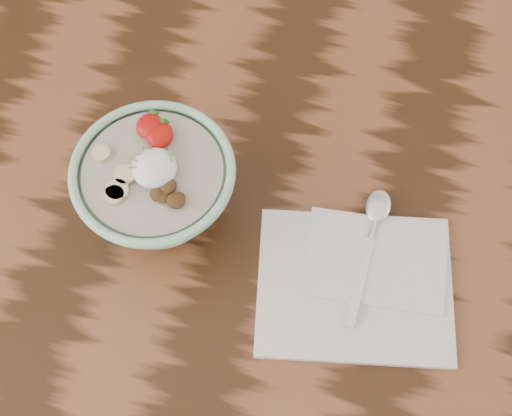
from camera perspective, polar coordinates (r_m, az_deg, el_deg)
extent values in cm
cube|color=#311A0C|center=(97.57, -0.25, 0.69)|extent=(160.00, 90.00, 4.00)
cylinder|color=#9ACFA8|center=(94.81, -7.51, -0.07)|extent=(8.81, 8.81, 1.26)
torus|color=#9ACFA8|center=(85.78, -8.31, 2.95)|extent=(20.03, 20.03, 1.15)
cylinder|color=#BFB79E|center=(86.32, -8.26, 2.74)|extent=(16.99, 16.99, 1.05)
ellipsoid|color=white|center=(84.86, -8.14, 3.18)|extent=(5.40, 5.40, 2.97)
ellipsoid|color=#B70D08|center=(88.13, -8.50, 6.50)|extent=(3.32, 3.65, 1.83)
cone|color=#286623|center=(88.61, -8.22, 7.40)|extent=(1.40, 1.03, 1.52)
ellipsoid|color=#B70D08|center=(87.25, -7.73, 5.79)|extent=(3.35, 3.69, 1.84)
cone|color=#286623|center=(87.72, -7.46, 6.71)|extent=(1.40, 1.03, 1.52)
cylinder|color=#D4BE8B|center=(85.68, -10.45, 2.59)|extent=(2.60, 2.60, 0.70)
cylinder|color=#D4BE8B|center=(87.74, -12.28, 4.29)|extent=(2.20, 2.20, 0.70)
cylinder|color=#D4BE8B|center=(84.89, -11.04, 1.41)|extent=(2.73, 2.73, 0.70)
cylinder|color=#D4BE8B|center=(84.65, -11.29, 1.00)|extent=(2.43, 2.43, 0.70)
ellipsoid|color=#502F17|center=(83.03, -6.25, 0.76)|extent=(2.31, 2.40, 1.15)
ellipsoid|color=#502F17|center=(84.21, -7.73, 1.97)|extent=(2.56, 2.53, 1.45)
ellipsoid|color=#502F17|center=(82.86, -6.41, 0.58)|extent=(2.22, 2.06, 1.57)
ellipsoid|color=#502F17|center=(83.65, -7.93, 1.02)|extent=(1.97, 1.99, 1.11)
ellipsoid|color=#502F17|center=(83.45, -7.44, 0.82)|extent=(2.10, 2.09, 0.82)
ellipsoid|color=#502F17|center=(83.70, -7.94, 1.13)|extent=(1.80, 1.73, 1.08)
ellipsoid|color=#502F17|center=(83.88, -7.24, 1.63)|extent=(2.40, 2.39, 0.96)
ellipsoid|color=#502F17|center=(83.81, -6.98, 1.72)|extent=(2.11, 2.32, 1.25)
ellipsoid|color=#502F17|center=(83.80, -7.45, 1.19)|extent=(1.44, 1.35, 0.71)
cylinder|color=#568E3C|center=(83.70, -8.70, 2.97)|extent=(0.51, 1.69, 0.24)
cylinder|color=#568E3C|center=(84.55, -7.25, 4.34)|extent=(1.76, 0.39, 0.24)
cylinder|color=#568E3C|center=(84.11, -9.54, 3.22)|extent=(1.86, 0.66, 0.25)
cylinder|color=#568E3C|center=(83.66, -8.20, 3.07)|extent=(0.86, 0.90, 0.22)
cylinder|color=#568E3C|center=(84.29, -8.37, 3.77)|extent=(1.62, 0.91, 0.24)
cylinder|color=#568E3C|center=(84.91, -9.05, 4.30)|extent=(1.71, 0.79, 0.24)
cylinder|color=#568E3C|center=(83.67, -8.19, 3.08)|extent=(1.64, 0.24, 0.24)
cylinder|color=#568E3C|center=(84.59, -9.64, 3.76)|extent=(1.83, 0.83, 0.25)
cylinder|color=#568E3C|center=(84.25, -8.97, 3.56)|extent=(0.57, 1.32, 0.23)
cylinder|color=#568E3C|center=(85.41, -8.77, 4.93)|extent=(1.75, 0.96, 0.24)
cylinder|color=#568E3C|center=(85.12, -9.03, 4.54)|extent=(0.53, 1.26, 0.22)
cylinder|color=#568E3C|center=(83.62, -8.26, 3.00)|extent=(1.02, 0.79, 0.22)
cylinder|color=#568E3C|center=(84.37, -6.84, 4.23)|extent=(0.95, 1.71, 0.24)
cube|color=silver|center=(90.81, 7.89, -6.19)|extent=(27.57, 23.86, 0.93)
cube|color=silver|center=(91.64, 9.52, -4.15)|extent=(18.73, 13.62, 0.56)
cube|color=silver|center=(89.77, 8.30, -5.88)|extent=(1.60, 12.30, 0.37)
cylinder|color=silver|center=(92.73, 9.36, -1.52)|extent=(0.86, 3.23, 0.75)
ellipsoid|color=silver|center=(94.00, 9.76, 0.15)|extent=(3.43, 5.01, 1.02)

